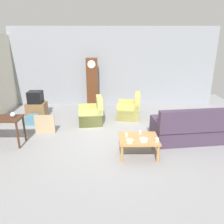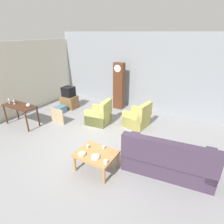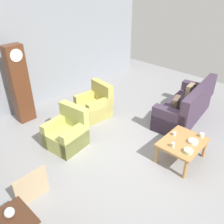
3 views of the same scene
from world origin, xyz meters
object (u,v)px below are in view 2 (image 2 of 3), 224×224
storage_box_blue (60,109)px  wine_glass_tall (9,100)px  cup_cream_tall (88,147)px  bowl_shallow_green (82,154)px  tv_stand_cabinet (69,102)px  couch_floral (167,160)px  console_table_dark (20,108)px  armchair_olive_far (138,118)px  framed_picture_leaning (57,116)px  wine_glass_mid (14,101)px  armchair_olive_near (99,116)px  coffee_table_wood (96,155)px  tv_crt (68,92)px  cup_blue_rimmed (103,147)px  grandfather_clock (119,86)px  glass_dome_cloche (28,105)px  bowl_white_stacked (95,157)px  cup_white_porcelain (106,162)px

storage_box_blue → wine_glass_tall: (-0.90, -1.58, 0.78)m
cup_cream_tall → bowl_shallow_green: bearing=-80.1°
tv_stand_cabinet → couch_floral: bearing=-22.6°
console_table_dark → tv_stand_cabinet: 2.22m
console_table_dark → storage_box_blue: size_ratio=2.97×
armchair_olive_far → cup_cream_tall: (-0.31, -2.59, 0.22)m
framed_picture_leaning → wine_glass_mid: 1.62m
storage_box_blue → tv_stand_cabinet: bearing=92.8°
armchair_olive_far → armchair_olive_near: bearing=-159.3°
coffee_table_wood → storage_box_blue: 3.98m
storage_box_blue → armchair_olive_near: bearing=-0.6°
console_table_dark → tv_crt: size_ratio=2.71×
armchair_olive_far → cup_blue_rimmed: bearing=-88.8°
grandfather_clock → cup_cream_tall: grandfather_clock is taller
tv_crt → glass_dome_cloche: (0.06, -2.10, 0.08)m
couch_floral → framed_picture_leaning: size_ratio=3.65×
armchair_olive_near → storage_box_blue: size_ratio=2.11×
wine_glass_mid → wine_glass_tall: bearing=-173.6°
wine_glass_tall → couch_floral: bearing=1.5°
armchair_olive_far → cup_cream_tall: size_ratio=9.37×
framed_picture_leaning → cup_blue_rimmed: 2.97m
cup_cream_tall → wine_glass_tall: wine_glass_tall is taller
couch_floral → coffee_table_wood: 1.73m
couch_floral → cup_blue_rimmed: size_ratio=28.27×
armchair_olive_near → cup_blue_rimmed: size_ratio=11.89×
armchair_olive_near → bowl_shallow_green: (1.07, -2.39, 0.20)m
cup_cream_tall → armchair_olive_far: bearing=83.1°
glass_dome_cloche → grandfather_clock: bearing=59.1°
grandfather_clock → bowl_shallow_green: bearing=-74.3°
couch_floral → armchair_olive_near: (-2.87, 1.40, -0.05)m
coffee_table_wood → tv_stand_cabinet: tv_stand_cabinet is taller
cup_blue_rimmed → couch_floral: bearing=18.5°
framed_picture_leaning → wine_glass_mid: wine_glass_mid is taller
armchair_olive_near → grandfather_clock: size_ratio=0.45×
tv_stand_cabinet → wine_glass_tall: 2.45m
wine_glass_mid → console_table_dark: bearing=2.6°
storage_box_blue → bowl_white_stacked: (3.43, -2.34, 0.36)m
bowl_white_stacked → framed_picture_leaning: bearing=151.1°
couch_floral → cup_blue_rimmed: 1.58m
tv_crt → wine_glass_mid: 2.27m
armchair_olive_far → storage_box_blue: armchair_olive_far is taller
framed_picture_leaning → wine_glass_tall: 1.84m
grandfather_clock → wine_glass_mid: 4.15m
framed_picture_leaning → cup_white_porcelain: (3.09, -1.57, 0.23)m
console_table_dark → framed_picture_leaning: bearing=35.4°
console_table_dark → cup_blue_rimmed: size_ratio=16.79×
armchair_olive_near → wine_glass_tall: (-2.91, -1.56, 0.62)m
tv_crt → cup_blue_rimmed: size_ratio=6.20×
console_table_dark → cup_cream_tall: size_ratio=13.24×
couch_floral → storage_box_blue: size_ratio=5.01×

